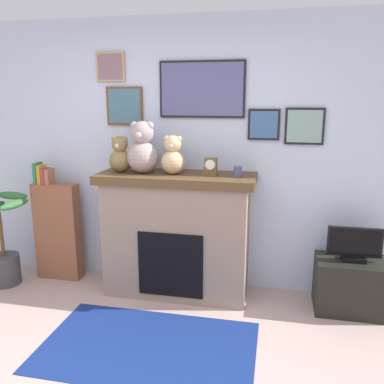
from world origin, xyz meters
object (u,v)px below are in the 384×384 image
(teddy_bear_cream, at_px, (120,156))
(teddy_bear_grey, at_px, (143,150))
(candle_jar, at_px, (238,171))
(tv_stand, at_px, (350,286))
(mantel_clock, at_px, (211,167))
(teddy_bear_tan, at_px, (173,157))
(fireplace, at_px, (177,234))
(bookshelf, at_px, (57,229))
(television, at_px, (354,246))
(potted_plant, at_px, (4,249))

(teddy_bear_cream, height_order, teddy_bear_grey, teddy_bear_grey)
(candle_jar, bearing_deg, tv_stand, -1.23)
(mantel_clock, height_order, teddy_bear_tan, teddy_bear_tan)
(teddy_bear_tan, bearing_deg, teddy_bear_cream, 180.00)
(fireplace, bearing_deg, bookshelf, 177.33)
(fireplace, xyz_separation_m, teddy_bear_tan, (-0.03, -0.02, 0.74))
(teddy_bear_grey, bearing_deg, fireplace, 3.33)
(mantel_clock, height_order, teddy_bear_grey, teddy_bear_grey)
(teddy_bear_tan, bearing_deg, teddy_bear_grey, -179.97)
(tv_stand, relative_size, television, 1.34)
(television, distance_m, candle_jar, 1.19)
(tv_stand, distance_m, mantel_clock, 1.62)
(tv_stand, height_order, teddy_bear_grey, teddy_bear_grey)
(candle_jar, xyz_separation_m, teddy_bear_grey, (-0.88, -0.00, 0.17))
(tv_stand, distance_m, teddy_bear_grey, 2.22)
(teddy_bear_cream, bearing_deg, potted_plant, -171.42)
(mantel_clock, relative_size, teddy_bear_cream, 0.47)
(bookshelf, xyz_separation_m, television, (2.88, -0.10, 0.08))
(teddy_bear_grey, height_order, teddy_bear_tan, teddy_bear_grey)
(television, distance_m, teddy_bear_tan, 1.77)
(fireplace, xyz_separation_m, mantel_clock, (0.32, -0.02, 0.66))
(mantel_clock, xyz_separation_m, teddy_bear_tan, (-0.35, 0.00, 0.08))
(television, height_order, teddy_bear_cream, teddy_bear_cream)
(bookshelf, height_order, tv_stand, bookshelf)
(bookshelf, relative_size, tv_stand, 2.01)
(teddy_bear_tan, bearing_deg, fireplace, 34.29)
(potted_plant, bearing_deg, television, 2.75)
(tv_stand, height_order, teddy_bear_cream, teddy_bear_cream)
(teddy_bear_grey, bearing_deg, bookshelf, 175.41)
(candle_jar, distance_m, teddy_bear_grey, 0.89)
(tv_stand, xyz_separation_m, mantel_clock, (-1.27, 0.02, 1.02))
(candle_jar, distance_m, mantel_clock, 0.24)
(bookshelf, relative_size, teddy_bear_tan, 3.46)
(mantel_clock, bearing_deg, teddy_bear_cream, 179.94)
(potted_plant, relative_size, mantel_clock, 5.81)
(fireplace, relative_size, tv_stand, 2.40)
(bookshelf, height_order, potted_plant, bookshelf)
(tv_stand, height_order, mantel_clock, mantel_clock)
(bookshelf, distance_m, teddy_bear_tan, 1.50)
(potted_plant, height_order, tv_stand, potted_plant)
(fireplace, height_order, television, fireplace)
(tv_stand, distance_m, teddy_bear_tan, 1.95)
(potted_plant, bearing_deg, teddy_bear_grey, 7.26)
(tv_stand, xyz_separation_m, teddy_bear_grey, (-1.90, 0.02, 1.15))
(potted_plant, height_order, mantel_clock, mantel_clock)
(potted_plant, relative_size, teddy_bear_tan, 2.60)
(teddy_bear_grey, distance_m, teddy_bear_tan, 0.29)
(television, bearing_deg, mantel_clock, 179.02)
(television, bearing_deg, teddy_bear_cream, 179.39)
(candle_jar, bearing_deg, teddy_bear_cream, -179.98)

